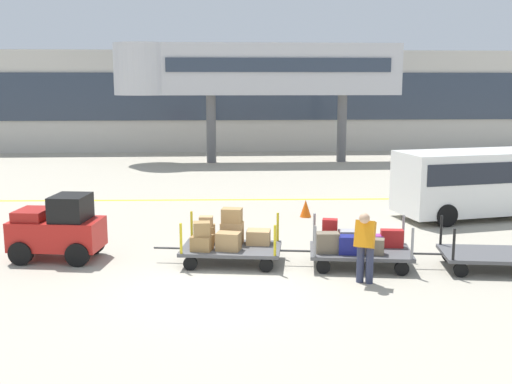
{
  "coord_description": "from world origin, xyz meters",
  "views": [
    {
      "loc": [
        0.11,
        -12.23,
        4.23
      ],
      "look_at": [
        0.97,
        3.06,
        1.45
      ],
      "focal_mm": 42.96,
      "sensor_mm": 36.0,
      "label": 1
    }
  ],
  "objects_px": {
    "shuttle_van": "(474,179)",
    "baggage_handler": "(365,244)",
    "baggage_tug": "(58,229)",
    "baggage_cart_lead": "(227,239)",
    "baggage_cart_middle": "(355,245)",
    "baggage_cart_tail": "(493,255)",
    "safety_cone_near": "(306,208)"
  },
  "relations": [
    {
      "from": "baggage_tug",
      "to": "baggage_handler",
      "type": "xyz_separation_m",
      "value": [
        6.91,
        -2.2,
        0.11
      ]
    },
    {
      "from": "baggage_cart_lead",
      "to": "safety_cone_near",
      "type": "distance_m",
      "value": 5.44
    },
    {
      "from": "baggage_tug",
      "to": "baggage_cart_tail",
      "type": "xyz_separation_m",
      "value": [
        10.06,
        -1.41,
        -0.41
      ]
    },
    {
      "from": "baggage_tug",
      "to": "baggage_cart_lead",
      "type": "relative_size",
      "value": 0.73
    },
    {
      "from": "baggage_cart_middle",
      "to": "baggage_cart_tail",
      "type": "bearing_deg",
      "value": -8.13
    },
    {
      "from": "baggage_cart_lead",
      "to": "safety_cone_near",
      "type": "height_order",
      "value": "baggage_cart_lead"
    },
    {
      "from": "baggage_cart_lead",
      "to": "baggage_cart_tail",
      "type": "distance_m",
      "value": 6.09
    },
    {
      "from": "baggage_tug",
      "to": "shuttle_van",
      "type": "bearing_deg",
      "value": 18.52
    },
    {
      "from": "shuttle_van",
      "to": "baggage_handler",
      "type": "bearing_deg",
      "value": -128.43
    },
    {
      "from": "baggage_handler",
      "to": "baggage_cart_tail",
      "type": "bearing_deg",
      "value": 14.06
    },
    {
      "from": "baggage_cart_lead",
      "to": "shuttle_van",
      "type": "relative_size",
      "value": 0.6
    },
    {
      "from": "baggage_cart_lead",
      "to": "baggage_cart_middle",
      "type": "relative_size",
      "value": 1.0
    },
    {
      "from": "baggage_cart_middle",
      "to": "safety_cone_near",
      "type": "distance_m",
      "value": 5.32
    },
    {
      "from": "baggage_cart_middle",
      "to": "shuttle_van",
      "type": "distance_m",
      "value": 6.92
    },
    {
      "from": "baggage_cart_lead",
      "to": "baggage_handler",
      "type": "relative_size",
      "value": 1.97
    },
    {
      "from": "baggage_tug",
      "to": "baggage_handler",
      "type": "relative_size",
      "value": 1.43
    },
    {
      "from": "baggage_cart_lead",
      "to": "baggage_cart_middle",
      "type": "distance_m",
      "value": 2.99
    },
    {
      "from": "baggage_cart_lead",
      "to": "baggage_tug",
      "type": "bearing_deg",
      "value": 173.05
    },
    {
      "from": "baggage_tug",
      "to": "baggage_cart_lead",
      "type": "xyz_separation_m",
      "value": [
        4.04,
        -0.49,
        -0.19
      ]
    },
    {
      "from": "baggage_cart_lead",
      "to": "baggage_cart_tail",
      "type": "height_order",
      "value": "baggage_cart_lead"
    },
    {
      "from": "baggage_cart_tail",
      "to": "safety_cone_near",
      "type": "relative_size",
      "value": 5.58
    },
    {
      "from": "baggage_cart_middle",
      "to": "safety_cone_near",
      "type": "height_order",
      "value": "baggage_cart_middle"
    },
    {
      "from": "baggage_tug",
      "to": "baggage_cart_tail",
      "type": "distance_m",
      "value": 10.17
    },
    {
      "from": "baggage_tug",
      "to": "baggage_cart_middle",
      "type": "bearing_deg",
      "value": -7.94
    },
    {
      "from": "baggage_cart_tail",
      "to": "shuttle_van",
      "type": "xyz_separation_m",
      "value": [
        1.73,
        5.36,
        0.89
      ]
    },
    {
      "from": "baggage_cart_lead",
      "to": "baggage_cart_middle",
      "type": "bearing_deg",
      "value": -9.29
    },
    {
      "from": "baggage_cart_lead",
      "to": "baggage_cart_tail",
      "type": "xyz_separation_m",
      "value": [
        6.02,
        -0.92,
        -0.21
      ]
    },
    {
      "from": "baggage_tug",
      "to": "baggage_handler",
      "type": "bearing_deg",
      "value": -17.69
    },
    {
      "from": "baggage_cart_tail",
      "to": "baggage_handler",
      "type": "height_order",
      "value": "baggage_handler"
    },
    {
      "from": "baggage_cart_middle",
      "to": "shuttle_van",
      "type": "relative_size",
      "value": 0.6
    },
    {
      "from": "safety_cone_near",
      "to": "baggage_tug",
      "type": "bearing_deg",
      "value": -146.6
    },
    {
      "from": "baggage_cart_tail",
      "to": "shuttle_van",
      "type": "bearing_deg",
      "value": 72.13
    }
  ]
}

